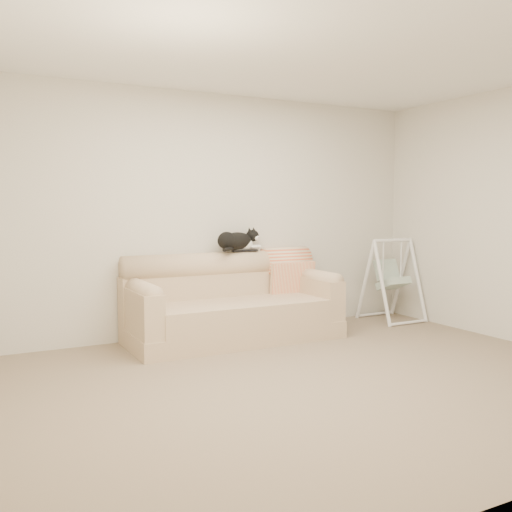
{
  "coord_description": "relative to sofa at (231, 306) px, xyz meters",
  "views": [
    {
      "loc": [
        -2.54,
        -3.72,
        1.39
      ],
      "look_at": [
        0.1,
        1.27,
        0.9
      ],
      "focal_mm": 40.0,
      "sensor_mm": 36.0,
      "label": 1
    }
  ],
  "objects": [
    {
      "name": "throw_blanket",
      "position": [
        0.8,
        0.23,
        0.37
      ],
      "size": [
        0.55,
        0.38,
        0.58
      ],
      "color": "#E76239",
      "rests_on": "sofa"
    },
    {
      "name": "remote_a",
      "position": [
        0.21,
        0.22,
        0.56
      ],
      "size": [
        0.18,
        0.06,
        0.03
      ],
      "color": "black",
      "rests_on": "sofa"
    },
    {
      "name": "room_shell",
      "position": [
        0.01,
        -1.62,
        1.18
      ],
      "size": [
        5.04,
        4.04,
        2.6
      ],
      "color": "beige",
      "rests_on": "ground"
    },
    {
      "name": "baby_swing",
      "position": [
        2.16,
        -0.01,
        0.15
      ],
      "size": [
        0.61,
        0.65,
        1.01
      ],
      "color": "white",
      "rests_on": "ground"
    },
    {
      "name": "tuxedo_cat",
      "position": [
        0.18,
        0.23,
        0.67
      ],
      "size": [
        0.61,
        0.45,
        0.25
      ],
      "color": "black",
      "rests_on": "sofa"
    },
    {
      "name": "sofa",
      "position": [
        0.0,
        0.0,
        0.0
      ],
      "size": [
        2.2,
        0.93,
        0.9
      ],
      "color": "tan",
      "rests_on": "ground"
    },
    {
      "name": "remote_b",
      "position": [
        0.34,
        0.22,
        0.56
      ],
      "size": [
        0.18,
        0.07,
        0.02
      ],
      "color": "black",
      "rests_on": "sofa"
    },
    {
      "name": "ground_plane",
      "position": [
        0.01,
        -1.62,
        -0.35
      ],
      "size": [
        5.0,
        5.0,
        0.0
      ],
      "primitive_type": "plane",
      "color": "#6E5C4D",
      "rests_on": "ground"
    }
  ]
}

